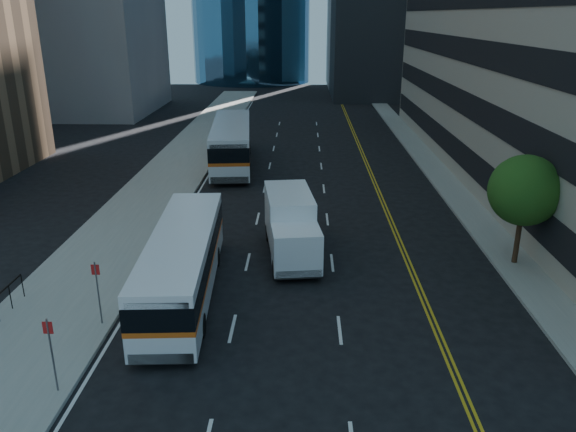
% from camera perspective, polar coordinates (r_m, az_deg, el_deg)
% --- Properties ---
extents(ground, '(160.00, 160.00, 0.00)m').
position_cam_1_polar(ground, '(19.64, 4.12, -14.47)').
color(ground, black).
rests_on(ground, ground).
extents(sidewalk_west, '(5.00, 90.00, 0.15)m').
position_cam_1_polar(sidewalk_west, '(43.72, -11.18, 4.86)').
color(sidewalk_west, gray).
rests_on(sidewalk_west, ground).
extents(sidewalk_east, '(2.00, 90.00, 0.15)m').
position_cam_1_polar(sidewalk_east, '(43.79, 14.66, 4.61)').
color(sidewalk_east, gray).
rests_on(sidewalk_east, ground).
extents(street_tree, '(3.20, 3.20, 5.10)m').
position_cam_1_polar(street_tree, '(27.20, 22.92, 2.40)').
color(street_tree, '#332114').
rests_on(street_tree, sidewalk_east).
extents(bus_front, '(2.98, 10.90, 2.78)m').
position_cam_1_polar(bus_front, '(23.39, -10.62, -4.61)').
color(bus_front, white).
rests_on(bus_front, ground).
extents(bus_rear, '(3.94, 12.94, 3.29)m').
position_cam_1_polar(bus_rear, '(43.74, -5.75, 7.46)').
color(bus_rear, silver).
rests_on(bus_rear, ground).
extents(box_truck, '(2.91, 6.42, 2.96)m').
position_cam_1_polar(box_truck, '(26.77, 0.29, -0.95)').
color(box_truck, white).
rests_on(box_truck, ground).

